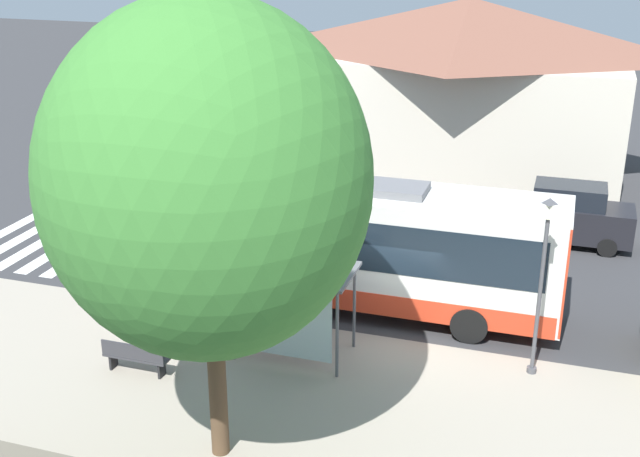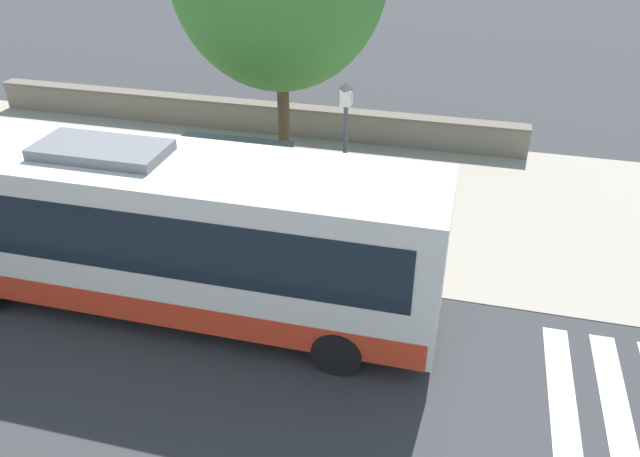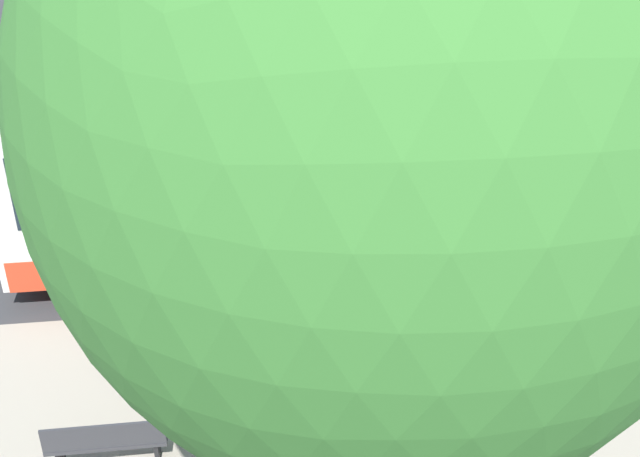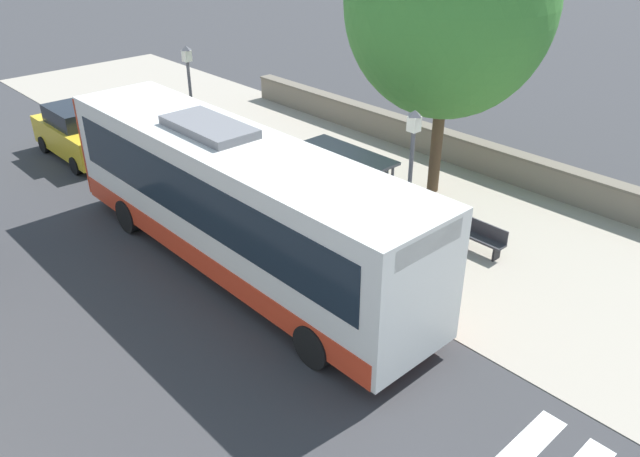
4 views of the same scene
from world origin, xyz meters
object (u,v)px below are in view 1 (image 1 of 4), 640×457
at_px(bus, 346,241).
at_px(shade_tree, 207,180).
at_px(bus_shelter, 292,285).
at_px(street_lamp_far, 542,273).
at_px(parked_car_far_lane, 565,215).
at_px(bench, 135,357).
at_px(street_lamp_near, 191,233).
at_px(pedestrian, 174,271).

distance_m(bus, shade_tree, 8.67).
height_order(bus_shelter, street_lamp_far, street_lamp_far).
height_order(street_lamp_far, parked_car_far_lane, street_lamp_far).
xyz_separation_m(bus_shelter, bench, (-1.99, 3.42, -1.57)).
bearing_deg(bus, bench, 144.28).
bearing_deg(bus_shelter, bench, 120.13).
bearing_deg(bench, bus, -35.72).
relative_size(street_lamp_near, shade_tree, 0.49).
xyz_separation_m(bench, street_lamp_far, (3.04, -9.37, 2.25)).
relative_size(pedestrian, street_lamp_near, 0.39).
distance_m(street_lamp_far, parked_car_far_lane, 9.37).
height_order(street_lamp_far, shade_tree, shade_tree).
relative_size(bus, street_lamp_far, 2.65).
bearing_deg(parked_car_far_lane, bench, 141.39).
distance_m(street_lamp_near, shade_tree, 6.83).
bearing_deg(pedestrian, street_lamp_far, -94.07).
xyz_separation_m(bus, bench, (-5.37, 3.86, -1.48)).
distance_m(bus, pedestrian, 5.06).
bearing_deg(bench, pedestrian, 12.76).
relative_size(pedestrian, shade_tree, 0.19).
xyz_separation_m(bus, pedestrian, (-1.60, 4.72, -0.89)).
bearing_deg(bus, pedestrian, 108.77).
xyz_separation_m(bus_shelter, pedestrian, (1.78, 4.28, -0.98)).
bearing_deg(bus_shelter, bus, -7.40).
bearing_deg(street_lamp_near, shade_tree, -149.17).
relative_size(bus_shelter, shade_tree, 0.32).
bearing_deg(bench, street_lamp_near, -5.03).
bearing_deg(bus, bus_shelter, 172.60).
distance_m(bench, shade_tree, 6.87).
distance_m(pedestrian, street_lamp_far, 10.39).
relative_size(bus, bus_shelter, 4.02).
distance_m(pedestrian, street_lamp_near, 2.19).
relative_size(pedestrian, street_lamp_far, 0.39).
height_order(shade_tree, parked_car_far_lane, shade_tree).
xyz_separation_m(bus_shelter, shade_tree, (-4.24, 0.11, 4.01)).
distance_m(pedestrian, parked_car_far_lane, 13.60).
bearing_deg(shade_tree, street_lamp_far, -48.86).
bearing_deg(bus_shelter, street_lamp_far, -79.96).
bearing_deg(pedestrian, street_lamp_near, -128.96).
bearing_deg(shade_tree, parked_car_far_lane, -24.03).
xyz_separation_m(pedestrian, shade_tree, (-6.02, -4.17, 4.99)).
height_order(pedestrian, shade_tree, shade_tree).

